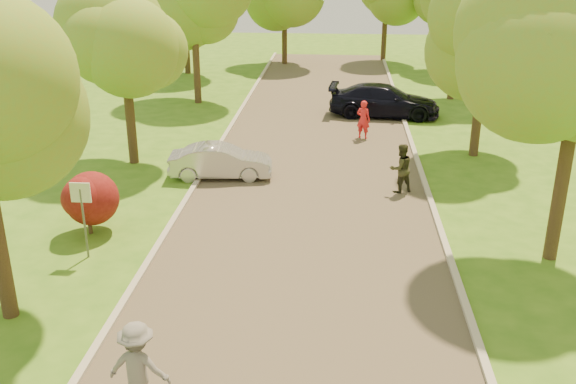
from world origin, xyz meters
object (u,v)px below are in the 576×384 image
(silver_sedan, at_px, (221,161))
(street_sign, at_px, (82,204))
(dark_sedan, at_px, (384,101))
(skateboarder, at_px, (138,367))
(person_olive, at_px, (401,168))
(person_striped, at_px, (363,120))

(silver_sedan, bearing_deg, street_sign, 154.14)
(dark_sedan, distance_m, skateboarder, 22.62)
(street_sign, xyz_separation_m, silver_sedan, (2.50, 6.59, -0.95))
(street_sign, distance_m, dark_sedan, 18.29)
(silver_sedan, bearing_deg, person_olive, -103.55)
(street_sign, height_order, skateboarder, street_sign)
(skateboarder, bearing_deg, person_olive, -110.18)
(dark_sedan, height_order, skateboarder, skateboarder)
(street_sign, distance_m, person_olive, 10.55)
(street_sign, bearing_deg, skateboarder, -61.08)
(street_sign, xyz_separation_m, dark_sedan, (8.93, 15.94, -0.78))
(person_striped, height_order, person_olive, person_olive)
(street_sign, bearing_deg, person_striped, 57.02)
(silver_sedan, xyz_separation_m, dark_sedan, (6.43, 9.35, 0.17))
(person_olive, bearing_deg, street_sign, 5.74)
(skateboarder, bearing_deg, dark_sedan, -98.89)
(street_sign, relative_size, silver_sedan, 0.59)
(street_sign, bearing_deg, dark_sedan, 60.75)
(street_sign, height_order, dark_sedan, street_sign)
(silver_sedan, height_order, dark_sedan, dark_sedan)
(silver_sedan, xyz_separation_m, skateboarder, (0.80, -12.56, 0.39))
(dark_sedan, xyz_separation_m, skateboarder, (-5.63, -21.91, 0.22))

